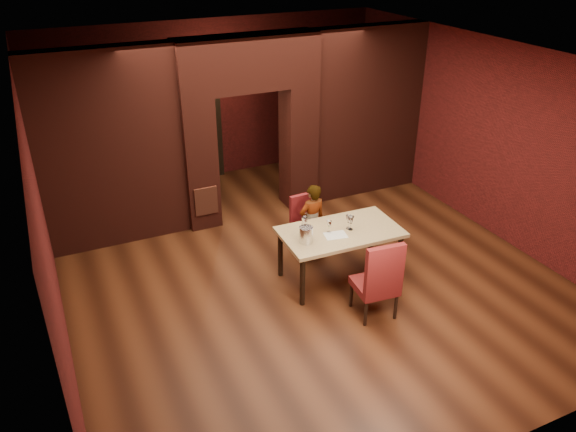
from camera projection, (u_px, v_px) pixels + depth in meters
name	position (u px, v px, depth m)	size (l,w,h in m)	color
floor	(299.00, 264.00, 8.87)	(8.00, 8.00, 0.00)	#4B2512
ceiling	(301.00, 59.00, 7.39)	(7.00, 8.00, 0.04)	silver
wall_back	(213.00, 101.00, 11.34)	(7.00, 0.04, 3.20)	maroon
wall_front	(501.00, 333.00, 4.92)	(7.00, 0.04, 3.20)	maroon
wall_left	(42.00, 218.00, 6.82)	(0.04, 8.00, 3.20)	maroon
wall_right	(487.00, 136.00, 9.44)	(0.04, 8.00, 3.20)	maroon
pillar_left	(199.00, 163.00, 9.59)	(0.55, 0.55, 2.30)	maroon
pillar_right	(298.00, 146.00, 10.30)	(0.55, 0.55, 2.30)	maroon
lintel	(247.00, 63.00, 9.20)	(2.45, 0.55, 0.90)	maroon
wing_wall_left	(110.00, 151.00, 8.85)	(2.27, 0.35, 3.20)	maroon
wing_wall_right	(366.00, 113.00, 10.62)	(2.27, 0.35, 3.20)	maroon
vent_panel	(206.00, 201.00, 9.63)	(0.40, 0.03, 0.50)	#A0482E
rear_door	(197.00, 130.00, 11.40)	(0.90, 0.08, 2.10)	black
rear_door_frame	(198.00, 131.00, 11.37)	(1.02, 0.04, 2.22)	black
dining_table	(339.00, 254.00, 8.35)	(1.74, 0.98, 0.82)	tan
chair_far	(308.00, 227.00, 8.93)	(0.45, 0.45, 0.99)	maroon
chair_near	(375.00, 276.00, 7.51)	(0.54, 0.54, 1.18)	maroon
person_seated	(312.00, 222.00, 8.80)	(0.46, 0.30, 1.26)	silver
wine_glass_a	(329.00, 227.00, 8.07)	(0.08, 0.08, 0.19)	white
wine_glass_b	(351.00, 223.00, 8.14)	(0.09, 0.09, 0.22)	silver
wine_glass_c	(349.00, 222.00, 8.16)	(0.09, 0.09, 0.22)	white
tasting_sheet	(336.00, 235.00, 8.03)	(0.32, 0.23, 0.00)	silver
wine_bucket	(306.00, 235.00, 7.80)	(0.20, 0.20, 0.24)	silver
water_bottle	(304.00, 226.00, 7.92)	(0.08, 0.08, 0.33)	white
potted_plant	(337.00, 230.00, 9.42)	(0.38, 0.33, 0.42)	#296726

